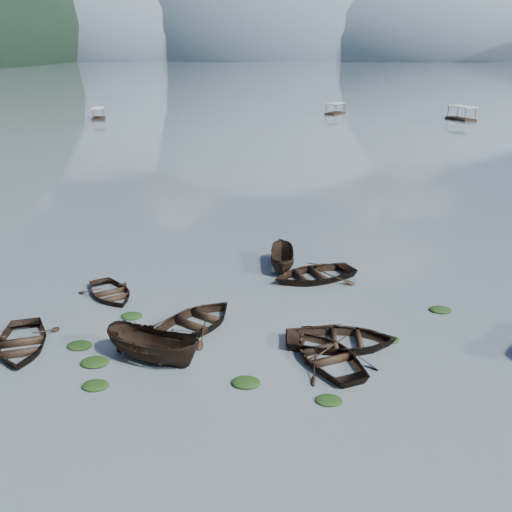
# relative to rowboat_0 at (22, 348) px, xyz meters

# --- Properties ---
(ground_plane) EXTENTS (2400.00, 2400.00, 0.00)m
(ground_plane) POSITION_rel_rowboat_0_xyz_m (9.86, -4.55, 0.00)
(ground_plane) COLOR #4C585F
(haze_mtn_a) EXTENTS (520.00, 520.00, 280.00)m
(haze_mtn_a) POSITION_rel_rowboat_0_xyz_m (-250.14, 895.45, 0.00)
(haze_mtn_a) COLOR #475666
(haze_mtn_a) RESTS_ON ground
(haze_mtn_b) EXTENTS (520.00, 520.00, 340.00)m
(haze_mtn_b) POSITION_rel_rowboat_0_xyz_m (-50.14, 895.45, 0.00)
(haze_mtn_b) COLOR #475666
(haze_mtn_b) RESTS_ON ground
(haze_mtn_c) EXTENTS (520.00, 520.00, 260.00)m
(haze_mtn_c) POSITION_rel_rowboat_0_xyz_m (149.86, 895.45, 0.00)
(haze_mtn_c) COLOR #475666
(haze_mtn_c) RESTS_ON ground
(rowboat_0) EXTENTS (4.70, 5.44, 0.95)m
(rowboat_0) POSITION_rel_rowboat_0_xyz_m (0.00, 0.00, 0.00)
(rowboat_0) COLOR black
(rowboat_0) RESTS_ON ground
(rowboat_1) EXTENTS (5.58, 6.04, 1.02)m
(rowboat_1) POSITION_rel_rowboat_0_xyz_m (7.38, 2.73, 0.00)
(rowboat_1) COLOR black
(rowboat_1) RESTS_ON ground
(rowboat_2) EXTENTS (4.86, 3.20, 1.76)m
(rowboat_2) POSITION_rel_rowboat_0_xyz_m (6.19, -0.58, 0.00)
(rowboat_2) COLOR black
(rowboat_2) RESTS_ON ground
(rowboat_3) EXTENTS (5.01, 5.54, 0.94)m
(rowboat_3) POSITION_rel_rowboat_0_xyz_m (13.56, 0.09, 0.00)
(rowboat_3) COLOR black
(rowboat_3) RESTS_ON ground
(rowboat_4) EXTENTS (5.17, 3.80, 1.04)m
(rowboat_4) POSITION_rel_rowboat_0_xyz_m (14.22, 1.45, 0.00)
(rowboat_4) COLOR black
(rowboat_4) RESTS_ON ground
(rowboat_6) EXTENTS (4.73, 4.96, 0.84)m
(rowboat_6) POSITION_rel_rowboat_0_xyz_m (2.11, 5.89, 0.00)
(rowboat_6) COLOR black
(rowboat_6) RESTS_ON ground
(rowboat_7) EXTENTS (6.14, 5.55, 1.04)m
(rowboat_7) POSITION_rel_rowboat_0_xyz_m (13.06, 9.30, 0.00)
(rowboat_7) COLOR black
(rowboat_7) RESTS_ON ground
(rowboat_8) EXTENTS (1.66, 3.91, 1.48)m
(rowboat_8) POSITION_rel_rowboat_0_xyz_m (11.13, 10.93, 0.00)
(rowboat_8) COLOR black
(rowboat_8) RESTS_ON ground
(weed_clump_0) EXTENTS (1.22, 1.00, 0.27)m
(weed_clump_0) POSITION_rel_rowboat_0_xyz_m (3.72, -1.00, 0.00)
(weed_clump_0) COLOR black
(weed_clump_0) RESTS_ON ground
(weed_clump_1) EXTENTS (1.09, 0.87, 0.24)m
(weed_clump_1) POSITION_rel_rowboat_0_xyz_m (4.36, -2.71, 0.00)
(weed_clump_1) COLOR black
(weed_clump_1) RESTS_ON ground
(weed_clump_2) EXTENTS (1.18, 0.95, 0.26)m
(weed_clump_2) POSITION_rel_rowboat_0_xyz_m (10.27, -1.99, 0.00)
(weed_clump_2) COLOR black
(weed_clump_2) RESTS_ON ground
(weed_clump_3) EXTENTS (0.91, 0.77, 0.20)m
(weed_clump_3) POSITION_rel_rowboat_0_xyz_m (16.46, 2.16, 0.00)
(weed_clump_3) COLOR black
(weed_clump_3) RESTS_ON ground
(weed_clump_4) EXTENTS (1.04, 0.82, 0.21)m
(weed_clump_4) POSITION_rel_rowboat_0_xyz_m (13.52, -2.92, 0.00)
(weed_clump_4) COLOR black
(weed_clump_4) RESTS_ON ground
(weed_clump_5) EXTENTS (1.14, 0.92, 0.24)m
(weed_clump_5) POSITION_rel_rowboat_0_xyz_m (2.52, 0.38, 0.00)
(weed_clump_5) COLOR black
(weed_clump_5) RESTS_ON ground
(weed_clump_6) EXTENTS (1.09, 0.91, 0.23)m
(weed_clump_6) POSITION_rel_rowboat_0_xyz_m (3.97, 3.54, 0.00)
(weed_clump_6) COLOR black
(weed_clump_6) RESTS_ON ground
(weed_clump_7) EXTENTS (1.12, 0.90, 0.24)m
(weed_clump_7) POSITION_rel_rowboat_0_xyz_m (19.47, 5.56, 0.00)
(weed_clump_7) COLOR black
(weed_clump_7) RESTS_ON ground
(pontoon_left) EXTENTS (3.66, 5.84, 2.08)m
(pontoon_left) POSITION_rel_rowboat_0_xyz_m (-27.22, 86.97, 0.00)
(pontoon_left) COLOR black
(pontoon_left) RESTS_ON ground
(pontoon_centre) EXTENTS (4.57, 5.88, 2.09)m
(pontoon_centre) POSITION_rel_rowboat_0_xyz_m (18.34, 100.62, 0.00)
(pontoon_centre) COLOR black
(pontoon_centre) RESTS_ON ground
(pontoon_right) EXTENTS (4.75, 6.89, 2.44)m
(pontoon_right) POSITION_rel_rowboat_0_xyz_m (41.63, 91.94, 0.00)
(pontoon_right) COLOR black
(pontoon_right) RESTS_ON ground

